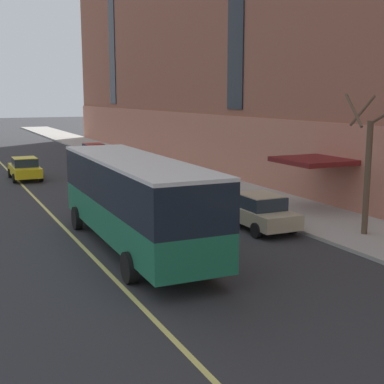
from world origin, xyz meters
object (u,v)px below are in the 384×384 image
Objects in this scene: city_bus at (133,197)px; parked_car_red_4 at (93,152)px; street_tree_mid_block at (367,167)px; taxi_cab at (25,168)px; parked_car_champagne_0 at (258,211)px; parked_car_green_5 at (187,187)px; parked_car_green_3 at (141,169)px.

parked_car_red_4 is at bearing 77.98° from city_bus.
city_bus is at bearing 165.51° from street_tree_mid_block.
taxi_cab is (-7.14, -8.56, -0.00)m from parked_car_red_4.
parked_car_champagne_0 is 4.91m from street_tree_mid_block.
parked_car_champagne_0 and parked_car_red_4 have the same top height.
city_bus is 2.53× the size of parked_car_green_5.
parked_car_red_4 is (0.02, 27.39, 0.00)m from parked_car_champagne_0.
parked_car_green_5 is at bearing 53.42° from city_bus.
parked_car_green_3 is 12.37m from parked_car_red_4.
street_tree_mid_block is at bearing -43.82° from parked_car_champagne_0.
parked_car_red_4 is at bearing 50.17° from taxi_cab.
parked_car_green_3 is (6.01, 15.71, -1.25)m from city_bus.
city_bus reaches higher than parked_car_green_5.
parked_car_green_5 is at bearing 90.90° from parked_car_champagne_0.
parked_car_champagne_0 is at bearing -69.27° from taxi_cab.
street_tree_mid_block is (9.15, -2.36, 0.91)m from city_bus.
street_tree_mid_block is (3.18, -3.06, 2.16)m from parked_car_champagne_0.
parked_car_green_5 is 1.03× the size of taxi_cab.
city_bus is at bearing -173.37° from parked_car_champagne_0.
city_bus is 6.13m from parked_car_champagne_0.
parked_car_green_3 is at bearing 99.84° from street_tree_mid_block.
parked_car_green_3 is at bearing -27.96° from taxi_cab.
city_bus reaches higher than parked_car_red_4.
parked_car_red_4 and taxi_cab have the same top height.
parked_car_green_5 is at bearing 107.84° from street_tree_mid_block.
parked_car_green_5 is 0.81× the size of street_tree_mid_block.
parked_car_green_3 is at bearing -89.85° from parked_car_red_4.
taxi_cab is 24.28m from street_tree_mid_block.
taxi_cab is (-7.01, 11.64, -0.00)m from parked_car_green_5.
parked_car_red_4 is 30.68m from street_tree_mid_block.
street_tree_mid_block is at bearing -64.78° from taxi_cab.
city_bus is 2.61× the size of taxi_cab.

